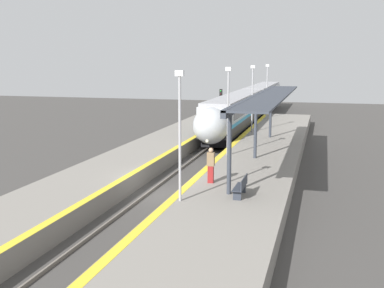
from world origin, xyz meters
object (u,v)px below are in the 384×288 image
at_px(lamppost_mid, 228,106).
at_px(lamppost_farthest, 267,88).
at_px(lamppost_far, 252,94).
at_px(lamppost_near, 180,128).
at_px(railway_signal, 221,104).
at_px(train, 250,104).
at_px(platform_bench, 241,186).
at_px(person_waiting, 211,165).

distance_m(lamppost_mid, lamppost_farthest, 21.23).
bearing_deg(lamppost_far, lamppost_near, -90.00).
height_order(lamppost_near, lamppost_mid, same).
height_order(railway_signal, lamppost_farthest, lamppost_farthest).
bearing_deg(lamppost_near, train, 93.60).
distance_m(platform_bench, railway_signal, 29.05).
bearing_deg(lamppost_near, railway_signal, 98.61).
xyz_separation_m(lamppost_near, lamppost_far, (0.00, 21.23, 0.00)).
xyz_separation_m(platform_bench, person_waiting, (-1.89, 2.02, 0.46)).
height_order(train, lamppost_mid, lamppost_mid).
relative_size(platform_bench, lamppost_mid, 0.30).
bearing_deg(train, lamppost_farthest, -54.55).
xyz_separation_m(train, person_waiting, (2.77, -31.54, -0.24)).
bearing_deg(train, lamppost_near, -86.40).
relative_size(platform_bench, lamppost_farthest, 0.30).
xyz_separation_m(person_waiting, lamppost_far, (-0.58, 17.84, 2.28)).
relative_size(railway_signal, lamppost_mid, 0.73).
bearing_deg(lamppost_mid, lamppost_farthest, 90.00).
bearing_deg(lamppost_mid, platform_bench, -75.06).
distance_m(lamppost_near, lamppost_mid, 10.61).
bearing_deg(lamppost_farthest, train, 125.45).
bearing_deg(lamppost_farthest, lamppost_mid, -90.00).
bearing_deg(platform_bench, lamppost_farthest, 94.62).
bearing_deg(platform_bench, railway_signal, 103.83).
height_order(person_waiting, lamppost_near, lamppost_near).
distance_m(platform_bench, lamppost_far, 20.19).
distance_m(railway_signal, lamppost_farthest, 5.29).
xyz_separation_m(train, lamppost_far, (2.20, -13.70, 2.04)).
height_order(lamppost_mid, lamppost_far, same).
bearing_deg(railway_signal, platform_bench, -76.17).
xyz_separation_m(railway_signal, lamppost_near, (4.47, -29.57, 1.67)).
distance_m(railway_signal, lamppost_mid, 19.55).
bearing_deg(lamppost_farthest, platform_bench, -85.38).
bearing_deg(lamppost_far, lamppost_mid, -90.00).
bearing_deg(lamppost_far, railway_signal, 118.22).
bearing_deg(lamppost_near, person_waiting, 80.38).
height_order(person_waiting, lamppost_farthest, lamppost_farthest).
bearing_deg(platform_bench, lamppost_near, -150.78).
bearing_deg(person_waiting, lamppost_near, -99.62).
distance_m(train, person_waiting, 31.66).
distance_m(railway_signal, lamppost_near, 29.95).
xyz_separation_m(train, lamppost_farthest, (2.20, -3.09, 2.04)).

